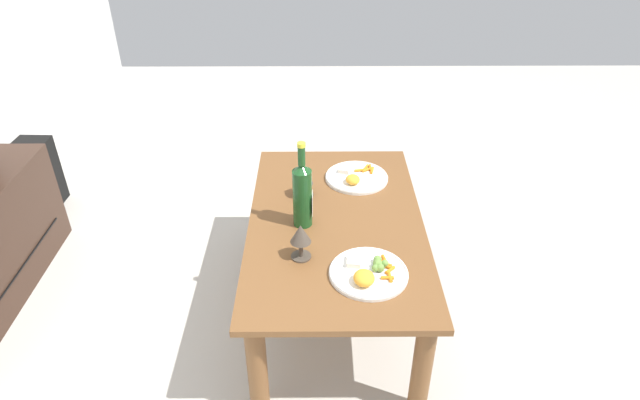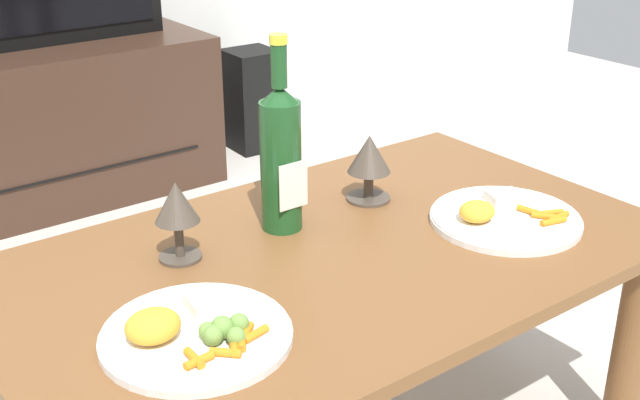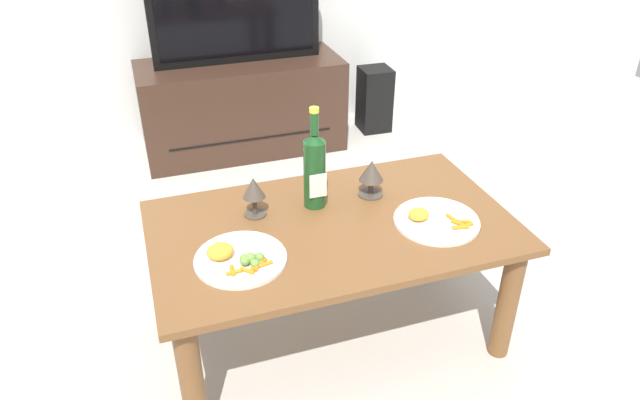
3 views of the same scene
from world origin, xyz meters
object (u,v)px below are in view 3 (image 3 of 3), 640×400
Objects in this scene: floor_speaker at (374,99)px; dinner_plate_right at (436,219)px; tv_stand at (242,106)px; dinner_plate_left at (239,257)px; wine_bottle at (315,168)px; tv_screen at (235,7)px; goblet_left at (254,190)px; dining_table at (332,245)px; goblet_right at (371,173)px.

floor_speaker is 1.84m from dinner_plate_right.
dinner_plate_left is (-0.36, -1.73, 0.23)m from tv_stand.
dinner_plate_right reaches higher than floor_speaker.
wine_bottle is 0.41m from dinner_plate_left.
goblet_left is (-0.26, -1.49, -0.25)m from tv_screen.
dinner_plate_left reaches higher than dinner_plate_right.
tv_screen reaches higher than tv_stand.
dinner_plate_right is at bearing -80.39° from tv_screen.
floor_speaker is at bearing 55.50° from dinner_plate_left.
dinner_plate_right is at bearing -17.15° from dining_table.
dinner_plate_right is at bearing 0.19° from dinner_plate_left.
goblet_left is at bearing -99.90° from tv_screen.
goblet_right reaches higher than dinner_plate_right.
tv_stand is 1.77m from dinner_plate_right.
wine_bottle is at bearing -118.52° from floor_speaker.
dinner_plate_left is 0.66m from dinner_plate_right.
goblet_left is (-0.23, 0.13, 0.18)m from dining_table.
dining_table is at bearing -30.67° from goblet_left.
dining_table is 3.01× the size of floor_speaker.
floor_speaker is at bearing 72.78° from dinner_plate_right.
wine_bottle is (-0.05, -1.50, 0.36)m from tv_stand.
tv_screen is at bearing 88.83° from dining_table.
wine_bottle is (-0.02, 0.13, 0.23)m from dining_table.
dining_table is 4.20× the size of dinner_plate_right.
wine_bottle is at bearing 36.77° from dinner_plate_left.
tv_stand is 8.35× the size of goblet_right.
goblet_right is (-0.67, -1.50, 0.37)m from floor_speaker.
goblet_left is 0.27m from dinner_plate_left.
wine_bottle is at bearing -179.22° from goblet_right.
tv_stand is 2.87× the size of floor_speaker.
dining_table is 1.05× the size of tv_stand.
dinner_plate_right is (-0.54, -1.74, 0.29)m from floor_speaker.
tv_screen is 6.76× the size of goblet_right.
tv_stand is 1.78m from dinner_plate_left.
wine_bottle is 0.43m from dinner_plate_right.
goblet_left is at bearing 180.00° from goblet_right.
dinner_plate_right is at bearing -34.11° from wine_bottle.
tv_stand is at bearing 90.00° from tv_screen.
dinner_plate_left reaches higher than dining_table.
goblet_left is 0.51× the size of dinner_plate_left.
goblet_left reaches higher than dinner_plate_left.
dinner_plate_right is (0.33, -0.10, 0.10)m from dining_table.
tv_stand is 1.55m from goblet_left.
tv_stand is at bearing 88.83° from dining_table.
tv_screen is 1.51m from wine_bottle.
tv_stand is 0.56m from tv_screen.
goblet_left is at bearing 66.30° from dinner_plate_left.
goblet_right is (0.42, -0.00, -0.01)m from goblet_left.
tv_stand is at bearing 78.11° from dinner_plate_left.
dining_table is 3.30× the size of wine_bottle.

